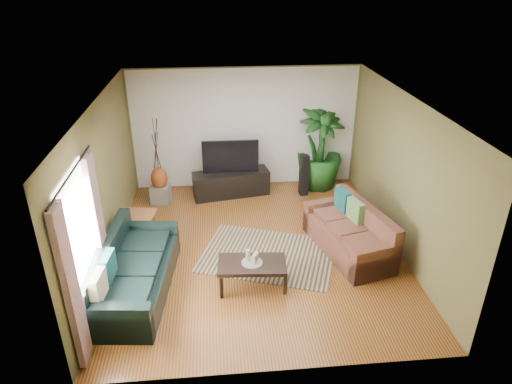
{
  "coord_description": "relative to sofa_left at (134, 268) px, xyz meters",
  "views": [
    {
      "loc": [
        -0.67,
        -6.84,
        4.55
      ],
      "look_at": [
        0.0,
        0.2,
        1.05
      ],
      "focal_mm": 32.0,
      "sensor_mm": 36.0,
      "label": 1
    }
  ],
  "objects": [
    {
      "name": "potted_plant",
      "position": [
        3.62,
        3.48,
        0.5
      ],
      "size": [
        1.33,
        1.33,
        1.84
      ],
      "primitive_type": "imported",
      "rotation": [
        0.0,
        0.0,
        0.35
      ],
      "color": "#184818",
      "rests_on": "floor"
    },
    {
      "name": "pedestal",
      "position": [
        0.1,
        3.02,
        -0.23
      ],
      "size": [
        0.44,
        0.44,
        0.38
      ],
      "primitive_type": "cube",
      "rotation": [
        0.0,
        0.0,
        -0.16
      ],
      "color": "gray",
      "rests_on": "floor"
    },
    {
      "name": "tv_stand",
      "position": [
        1.62,
        3.22,
        -0.15
      ],
      "size": [
        1.71,
        0.78,
        0.55
      ],
      "primitive_type": "cube",
      "rotation": [
        0.0,
        0.0,
        0.18
      ],
      "color": "black",
      "rests_on": "floor"
    },
    {
      "name": "backwall_panel",
      "position": [
        1.98,
        3.72,
        0.93
      ],
      "size": [
        4.9,
        0.0,
        4.9
      ],
      "primitive_type": "plane",
      "rotation": [
        1.57,
        0.0,
        0.0
      ],
      "color": "white",
      "rests_on": "ground"
    },
    {
      "name": "sofa_right",
      "position": [
        3.57,
        0.78,
        0.0
      ],
      "size": [
        1.3,
        2.04,
        0.85
      ],
      "primitive_type": "cube",
      "rotation": [
        0.0,
        0.0,
        -1.32
      ],
      "color": "brown",
      "rests_on": "floor"
    },
    {
      "name": "candle_mid",
      "position": [
        1.84,
        -0.08,
        0.1
      ],
      "size": [
        0.07,
        0.07,
        0.16
      ],
      "primitive_type": "cylinder",
      "color": "beige",
      "rests_on": "candle_tray"
    },
    {
      "name": "speaker_left",
      "position": [
        1.25,
        3.48,
        0.13
      ],
      "size": [
        0.26,
        0.27,
        1.1
      ],
      "primitive_type": "cube",
      "rotation": [
        0.0,
        0.0,
        -0.33
      ],
      "color": "black",
      "rests_on": "floor"
    },
    {
      "name": "wall_right",
      "position": [
        4.48,
        0.98,
        0.92
      ],
      "size": [
        0.0,
        5.5,
        5.5
      ],
      "primitive_type": "plane",
      "rotation": [
        1.57,
        0.0,
        -1.57
      ],
      "color": "brown",
      "rests_on": "ground"
    },
    {
      "name": "vase",
      "position": [
        0.1,
        3.02,
        0.13
      ],
      "size": [
        0.35,
        0.35,
        0.49
      ],
      "primitive_type": "ellipsoid",
      "color": "brown",
      "rests_on": "pedestal"
    },
    {
      "name": "wall_front",
      "position": [
        1.98,
        -1.77,
        0.93
      ],
      "size": [
        5.0,
        0.0,
        5.0
      ],
      "primitive_type": "plane",
      "rotation": [
        -1.57,
        0.0,
        0.0
      ],
      "color": "brown",
      "rests_on": "ground"
    },
    {
      "name": "wall_back",
      "position": [
        1.98,
        3.73,
        0.93
      ],
      "size": [
        5.0,
        0.0,
        5.0
      ],
      "primitive_type": "plane",
      "rotation": [
        1.57,
        0.0,
        0.0
      ],
      "color": "brown",
      "rests_on": "ground"
    },
    {
      "name": "coffee_table",
      "position": [
        1.8,
        -0.04,
        -0.21
      ],
      "size": [
        1.1,
        0.66,
        0.43
      ],
      "primitive_type": "cube",
      "rotation": [
        0.0,
        0.0,
        -0.08
      ],
      "color": "black",
      "rests_on": "floor"
    },
    {
      "name": "curtain_near",
      "position": [
        -0.45,
        -1.37,
        0.72
      ],
      "size": [
        0.08,
        0.35,
        2.2
      ],
      "primitive_type": "cube",
      "color": "gray",
      "rests_on": "ground"
    },
    {
      "name": "candle_tray",
      "position": [
        1.8,
        -0.04,
        0.02
      ],
      "size": [
        0.33,
        0.33,
        0.01
      ],
      "primitive_type": "cylinder",
      "color": "gray",
      "rests_on": "coffee_table"
    },
    {
      "name": "sofa_left",
      "position": [
        0.0,
        0.0,
        0.0
      ],
      "size": [
        1.21,
        2.39,
        0.85
      ],
      "primitive_type": "cube",
      "rotation": [
        0.0,
        0.0,
        1.47
      ],
      "color": "black",
      "rests_on": "floor"
    },
    {
      "name": "candle_short",
      "position": [
        1.87,
        0.02,
        0.09
      ],
      "size": [
        0.07,
        0.07,
        0.13
      ],
      "primitive_type": "cylinder",
      "color": "beige",
      "rests_on": "candle_tray"
    },
    {
      "name": "wall_left",
      "position": [
        -0.52,
        0.98,
        0.92
      ],
      "size": [
        0.0,
        5.5,
        5.5
      ],
      "primitive_type": "plane",
      "rotation": [
        1.57,
        0.0,
        1.57
      ],
      "color": "brown",
      "rests_on": "ground"
    },
    {
      "name": "television",
      "position": [
        1.62,
        3.24,
        0.48
      ],
      "size": [
        1.21,
        0.07,
        0.71
      ],
      "primitive_type": "cube",
      "color": "black",
      "rests_on": "tv_stand"
    },
    {
      "name": "curtain_far",
      "position": [
        -0.45,
        0.13,
        0.72
      ],
      "size": [
        0.08,
        0.35,
        2.2
      ],
      "primitive_type": "cube",
      "color": "gray",
      "rests_on": "ground"
    },
    {
      "name": "candle_tall",
      "position": [
        1.74,
        -0.01,
        0.13
      ],
      "size": [
        0.07,
        0.07,
        0.21
      ],
      "primitive_type": "cylinder",
      "color": "beige",
      "rests_on": "candle_tray"
    },
    {
      "name": "speaker_right",
      "position": [
        3.21,
        3.09,
        0.04
      ],
      "size": [
        0.19,
        0.21,
        0.93
      ],
      "primitive_type": "cube",
      "rotation": [
        0.0,
        0.0,
        0.16
      ],
      "color": "black",
      "rests_on": "floor"
    },
    {
      "name": "curtain_rod",
      "position": [
        -0.45,
        -0.62,
        1.87
      ],
      "size": [
        0.03,
        1.9,
        0.03
      ],
      "primitive_type": "cylinder",
      "rotation": [
        1.57,
        0.0,
        0.0
      ],
      "color": "black",
      "rests_on": "ground"
    },
    {
      "name": "window_pane",
      "position": [
        -0.5,
        -0.62,
        0.97
      ],
      "size": [
        0.0,
        1.8,
        1.8
      ],
      "primitive_type": "plane",
      "rotation": [
        1.57,
        0.0,
        1.57
      ],
      "color": "white",
      "rests_on": "ground"
    },
    {
      "name": "plant_pot",
      "position": [
        3.62,
        3.48,
        -0.29
      ],
      "size": [
        0.34,
        0.34,
        0.26
      ],
      "primitive_type": "cylinder",
      "color": "black",
      "rests_on": "floor"
    },
    {
      "name": "area_rug",
      "position": [
        2.15,
        0.78,
        -0.42
      ],
      "size": [
        2.67,
        2.26,
        0.01
      ],
      "primitive_type": "cube",
      "rotation": [
        0.0,
        0.0,
        -0.34
      ],
      "color": "tan",
      "rests_on": "floor"
    },
    {
      "name": "floor",
      "position": [
        1.98,
        0.98,
        -0.42
      ],
      "size": [
        5.5,
        5.5,
        0.0
      ],
      "primitive_type": "plane",
      "color": "brown",
      "rests_on": "ground"
    },
    {
      "name": "ceiling",
      "position": [
        1.98,
        0.98,
        2.28
      ],
      "size": [
        5.5,
        5.5,
        0.0
      ],
      "primitive_type": "plane",
      "rotation": [
        3.14,
        0.0,
        0.0
      ],
      "color": "white",
      "rests_on": "ground"
    },
    {
      "name": "side_table",
      "position": [
        -0.11,
        1.39,
        -0.13
      ],
      "size": [
        0.63,
        0.63,
        0.59
      ],
      "primitive_type": "cube",
      "rotation": [
        0.0,
        0.0,
        -0.15
      ],
      "color": "brown",
      "rests_on": "floor"
    }
  ]
}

